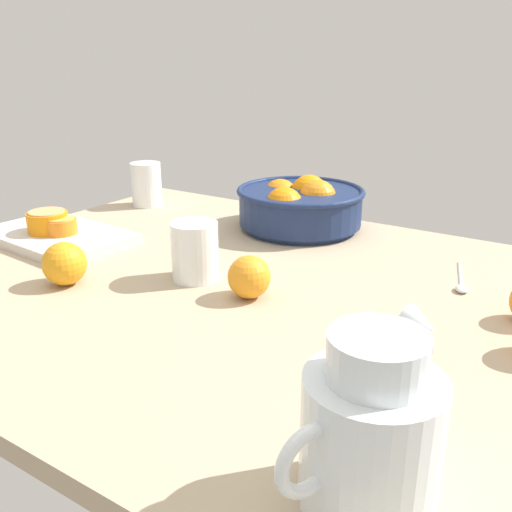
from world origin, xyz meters
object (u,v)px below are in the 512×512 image
at_px(second_glass, 147,187).
at_px(orange_half_1, 61,226).
at_px(orange_half_0, 48,222).
at_px(fruit_bowl, 300,205).
at_px(cutting_board, 57,236).
at_px(spoon, 461,281).
at_px(juice_glass, 195,255).
at_px(loose_orange_0, 65,264).
at_px(loose_orange_3, 249,277).
at_px(juice_pitcher, 370,441).

relative_size(second_glass, orange_half_1, 1.73).
bearing_deg(orange_half_0, fruit_bowl, 42.96).
relative_size(second_glass, cutting_board, 0.36).
relative_size(second_glass, spoon, 0.72).
relative_size(juice_glass, cutting_board, 0.33).
height_order(second_glass, orange_half_1, second_glass).
height_order(juice_glass, orange_half_1, juice_glass).
relative_size(fruit_bowl, loose_orange_0, 3.81).
height_order(cutting_board, orange_half_1, orange_half_1).
xyz_separation_m(orange_half_0, orange_half_1, (0.04, 0.01, -0.01)).
height_order(fruit_bowl, cutting_board, fruit_bowl).
relative_size(juice_glass, second_glass, 0.92).
bearing_deg(juice_glass, loose_orange_3, -7.08).
relative_size(juice_pitcher, cutting_board, 0.55).
height_order(juice_glass, orange_half_0, juice_glass).
bearing_deg(juice_glass, cutting_board, 179.18).
bearing_deg(loose_orange_3, fruit_bowl, 107.22).
height_order(cutting_board, loose_orange_0, loose_orange_0).
bearing_deg(cutting_board, orange_half_1, -7.20).
xyz_separation_m(fruit_bowl, juice_pitcher, (0.45, -0.70, 0.01)).
height_order(juice_pitcher, loose_orange_0, juice_pitcher).
bearing_deg(loose_orange_0, fruit_bowl, 71.03).
distance_m(fruit_bowl, loose_orange_0, 0.54).
relative_size(juice_pitcher, juice_glass, 1.67).
distance_m(juice_glass, spoon, 0.47).
bearing_deg(loose_orange_0, orange_half_1, 142.55).
xyz_separation_m(juice_pitcher, loose_orange_3, (-0.33, 0.31, -0.03)).
bearing_deg(spoon, loose_orange_3, -138.07).
bearing_deg(second_glass, orange_half_1, -78.15).
relative_size(cutting_board, loose_orange_3, 4.42).
bearing_deg(loose_orange_3, loose_orange_0, -156.78).
xyz_separation_m(fruit_bowl, second_glass, (-0.44, -0.04, -0.00)).
height_order(second_glass, loose_orange_0, second_glass).
bearing_deg(fruit_bowl, juice_glass, -90.73).
distance_m(juice_pitcher, spoon, 0.57).
distance_m(fruit_bowl, juice_glass, 0.37).
bearing_deg(juice_glass, loose_orange_0, -140.30).
distance_m(orange_half_0, loose_orange_3, 0.52).
xyz_separation_m(second_glass, loose_orange_3, (0.56, -0.35, -0.01)).
bearing_deg(orange_half_1, second_glass, 101.85).
height_order(fruit_bowl, loose_orange_3, fruit_bowl).
height_order(juice_glass, second_glass, second_glass).
distance_m(fruit_bowl, spoon, 0.42).
height_order(juice_pitcher, loose_orange_3, juice_pitcher).
xyz_separation_m(orange_half_0, spoon, (0.80, 0.24, -0.04)).
bearing_deg(second_glass, loose_orange_3, -32.10).
xyz_separation_m(second_glass, orange_half_1, (0.07, -0.33, -0.01)).
height_order(cutting_board, spoon, cutting_board).
bearing_deg(juice_pitcher, cutting_board, 158.37).
xyz_separation_m(fruit_bowl, loose_orange_0, (-0.18, -0.51, -0.02)).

